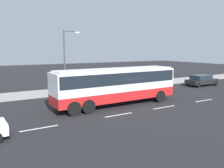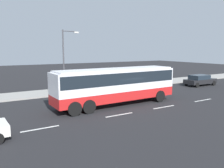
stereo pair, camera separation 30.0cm
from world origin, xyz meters
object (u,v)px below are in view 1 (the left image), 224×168
pedestrian_near_curb (54,83)px  coach_bus (116,83)px  car_black_sedan (202,80)px  street_lamp (66,57)px  pedestrian_at_crossing (151,77)px

pedestrian_near_curb → coach_bus: bearing=-139.6°
coach_bus → car_black_sedan: bearing=11.0°
coach_bus → street_lamp: street_lamp is taller
pedestrian_at_crossing → street_lamp: (-12.79, -0.96, 3.05)m
pedestrian_near_curb → pedestrian_at_crossing: (13.78, -0.64, -0.03)m
car_black_sedan → pedestrian_near_curb: pedestrian_near_curb is taller
pedestrian_at_crossing → pedestrian_near_curb: bearing=52.6°
car_black_sedan → pedestrian_at_crossing: bearing=138.0°
car_black_sedan → street_lamp: (-17.89, 3.69, 3.34)m
coach_bus → pedestrian_at_crossing: size_ratio=7.09×
street_lamp → car_black_sedan: bearing=-11.7°
coach_bus → street_lamp: 7.69m
pedestrian_near_curb → street_lamp: (0.99, -1.60, 3.01)m
car_black_sedan → street_lamp: size_ratio=0.69×
car_black_sedan → pedestrian_at_crossing: pedestrian_at_crossing is taller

